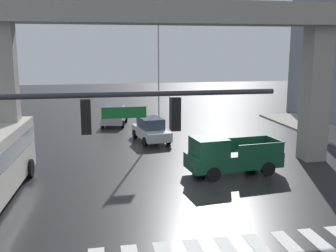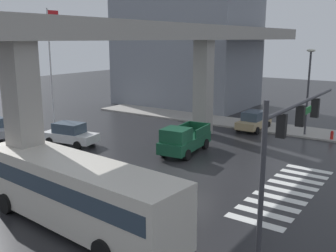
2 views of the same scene
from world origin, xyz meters
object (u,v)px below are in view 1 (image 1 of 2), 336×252
at_px(sedan_white, 151,130).
at_px(sedan_silver, 115,115).
at_px(pickup_truck, 229,156).
at_px(traffic_signal_mast, 38,140).
at_px(flagpole, 160,57).

xyz_separation_m(sedan_white, sedan_silver, (-2.22, 6.86, 0.00)).
distance_m(pickup_truck, traffic_signal_mast, 13.61).
distance_m(traffic_signal_mast, flagpole, 22.84).
relative_size(traffic_signal_mast, flagpole, 0.83).
xyz_separation_m(pickup_truck, sedan_silver, (-5.17, 15.37, -0.14)).
relative_size(sedan_silver, flagpole, 0.44).
bearing_deg(pickup_truck, sedan_white, 109.10).
distance_m(sedan_white, traffic_signal_mast, 19.72).
bearing_deg(pickup_truck, traffic_signal_mast, -129.89).
relative_size(sedan_white, sedan_silver, 0.99).
relative_size(pickup_truck, traffic_signal_mast, 0.61).
bearing_deg(flagpole, sedan_silver, 133.21).
distance_m(sedan_white, sedan_silver, 7.21).
xyz_separation_m(pickup_truck, traffic_signal_mast, (-8.42, -10.07, 3.57)).
relative_size(sedan_silver, traffic_signal_mast, 0.52).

